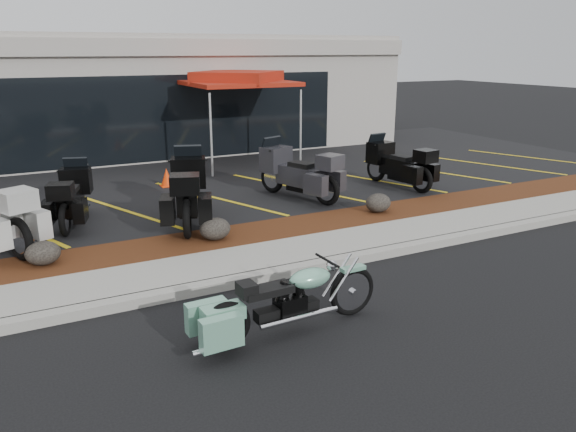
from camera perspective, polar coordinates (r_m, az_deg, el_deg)
ground at (r=8.72m, az=5.48°, el=-7.51°), size 90.00×90.00×0.00m
curb at (r=9.40m, az=2.54°, el=-5.11°), size 24.00×0.25×0.15m
sidewalk at (r=9.97m, az=0.55°, el=-3.79°), size 24.00×1.20×0.15m
mulch_bed at (r=10.98m, az=-2.35°, el=-1.82°), size 24.00×1.20×0.16m
upper_lot at (r=15.88m, az=-10.59°, el=3.69°), size 26.00×9.60×0.15m
dealership_building at (r=21.64m, az=-15.81°, el=11.92°), size 18.00×8.16×4.00m
boulder_left at (r=10.00m, az=-23.64°, el=-3.47°), size 0.56×0.46×0.39m
boulder_mid at (r=10.44m, az=-7.43°, el=-1.30°), size 0.58×0.48×0.41m
boulder_right at (r=12.26m, az=9.15°, el=1.33°), size 0.57×0.48×0.41m
hero_cruiser at (r=7.77m, az=6.55°, el=-6.91°), size 2.67×0.77×0.93m
touring_black_front at (r=12.73m, az=-20.57°, el=2.90°), size 1.39×2.26×1.23m
touring_black_mid at (r=12.24m, az=-10.00°, el=3.76°), size 1.74×2.69×1.46m
touring_grey at (r=13.70m, az=-1.65°, el=5.21°), size 1.66×2.55×1.38m
touring_black_rear at (r=15.13m, az=8.99°, el=5.91°), size 1.13×2.30×1.29m
traffic_cone at (r=14.79m, az=-12.22°, el=3.88°), size 0.32×0.32×0.47m
popup_canopy at (r=17.21m, az=-5.12°, el=13.59°), size 3.08×3.08×2.77m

